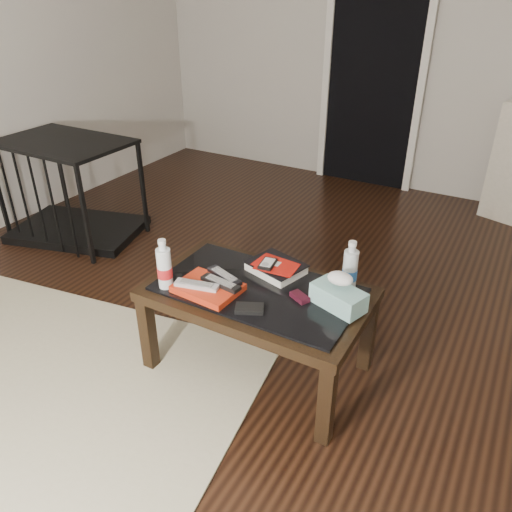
{
  "coord_description": "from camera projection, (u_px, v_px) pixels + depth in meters",
  "views": [
    {
      "loc": [
        0.94,
        -1.95,
        1.69
      ],
      "look_at": [
        -0.07,
        -0.17,
        0.55
      ],
      "focal_mm": 35.0,
      "sensor_mm": 36.0,
      "label": 1
    }
  ],
  "objects": [
    {
      "name": "water_bottle_right",
      "position": [
        350.0,
        266.0,
        2.2
      ],
      "size": [
        0.07,
        0.07,
        0.24
      ],
      "primitive_type": "cylinder",
      "rotation": [
        0.0,
        0.0,
        0.13
      ],
      "color": "silver",
      "rests_on": "coffee_table"
    },
    {
      "name": "remote_black_back",
      "position": [
        224.0,
        276.0,
        2.28
      ],
      "size": [
        0.21,
        0.11,
        0.02
      ],
      "primitive_type": "cube",
      "rotation": [
        0.0,
        0.0,
        -0.35
      ],
      "color": "black",
      "rests_on": "magazines"
    },
    {
      "name": "water_bottle_left",
      "position": [
        164.0,
        264.0,
        2.22
      ],
      "size": [
        0.07,
        0.07,
        0.24
      ],
      "primitive_type": "cylinder",
      "rotation": [
        0.0,
        0.0,
        0.14
      ],
      "color": "white",
      "rests_on": "coffee_table"
    },
    {
      "name": "pet_crate",
      "position": [
        74.0,
        205.0,
        3.67
      ],
      "size": [
        1.03,
        0.82,
        0.71
      ],
      "rotation": [
        0.0,
        0.0,
        0.27
      ],
      "color": "black",
      "rests_on": "ground"
    },
    {
      "name": "textbook",
      "position": [
        276.0,
        268.0,
        2.38
      ],
      "size": [
        0.3,
        0.26,
        0.05
      ],
      "primitive_type": "cube",
      "rotation": [
        0.0,
        0.0,
        -0.28
      ],
      "color": "black",
      "rests_on": "coffee_table"
    },
    {
      "name": "tissue_box",
      "position": [
        338.0,
        297.0,
        2.12
      ],
      "size": [
        0.26,
        0.19,
        0.09
      ],
      "primitive_type": "cube",
      "rotation": [
        0.0,
        0.0,
        -0.33
      ],
      "color": "teal",
      "rests_on": "coffee_table"
    },
    {
      "name": "remote_black_front",
      "position": [
        221.0,
        283.0,
        2.23
      ],
      "size": [
        0.2,
        0.08,
        0.02
      ],
      "primitive_type": "cube",
      "rotation": [
        0.0,
        0.0,
        -0.13
      ],
      "color": "black",
      "rests_on": "magazines"
    },
    {
      "name": "ipod",
      "position": [
        268.0,
        264.0,
        2.34
      ],
      "size": [
        0.08,
        0.11,
        0.02
      ],
      "primitive_type": "cube",
      "rotation": [
        0.0,
        0.0,
        0.15
      ],
      "color": "black",
      "rests_on": "dvd_mailers"
    },
    {
      "name": "room_shell",
      "position": [
        294.0,
        0.0,
        1.92
      ],
      "size": [
        5.0,
        5.0,
        5.0
      ],
      "color": "beige",
      "rests_on": "ground"
    },
    {
      "name": "coffee_table",
      "position": [
        258.0,
        300.0,
        2.3
      ],
      "size": [
        1.0,
        0.6,
        0.46
      ],
      "color": "black",
      "rests_on": "ground"
    },
    {
      "name": "wallet",
      "position": [
        249.0,
        308.0,
        2.11
      ],
      "size": [
        0.14,
        0.12,
        0.02
      ],
      "primitive_type": "cube",
      "rotation": [
        0.0,
        0.0,
        0.45
      ],
      "color": "black",
      "rests_on": "coffee_table"
    },
    {
      "name": "doorway",
      "position": [
        374.0,
        68.0,
        4.26
      ],
      "size": [
        0.9,
        0.08,
        2.07
      ],
      "color": "black",
      "rests_on": "ground"
    },
    {
      "name": "dvd_mailers",
      "position": [
        275.0,
        264.0,
        2.36
      ],
      "size": [
        0.2,
        0.15,
        0.01
      ],
      "primitive_type": "cube",
      "rotation": [
        0.0,
        0.0,
        -0.09
      ],
      "color": "#AF130B",
      "rests_on": "textbook"
    },
    {
      "name": "magazines",
      "position": [
        208.0,
        288.0,
        2.24
      ],
      "size": [
        0.29,
        0.23,
        0.03
      ],
      "primitive_type": "cube",
      "rotation": [
        0.0,
        0.0,
        -0.07
      ],
      "color": "red",
      "rests_on": "coffee_table"
    },
    {
      "name": "remote_silver",
      "position": [
        197.0,
        285.0,
        2.21
      ],
      "size": [
        0.21,
        0.09,
        0.02
      ],
      "primitive_type": "cube",
      "rotation": [
        0.0,
        0.0,
        0.22
      ],
      "color": "#AFAEB3",
      "rests_on": "magazines"
    },
    {
      "name": "rug",
      "position": [
        27.0,
        393.0,
        2.32
      ],
      "size": [
        2.19,
        1.76,
        0.01
      ],
      "primitive_type": "cube",
      "rotation": [
        0.0,
        0.0,
        0.14
      ],
      "color": "#BBB291",
      "rests_on": "ground"
    },
    {
      "name": "ground",
      "position": [
        283.0,
        334.0,
        2.71
      ],
      "size": [
        5.0,
        5.0,
        0.0
      ],
      "primitive_type": "plane",
      "color": "black",
      "rests_on": "ground"
    },
    {
      "name": "flip_phone",
      "position": [
        300.0,
        297.0,
        2.18
      ],
      "size": [
        0.1,
        0.08,
        0.02
      ],
      "primitive_type": "cube",
      "rotation": [
        0.0,
        0.0,
        -0.48
      ],
      "color": "black",
      "rests_on": "coffee_table"
    }
  ]
}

